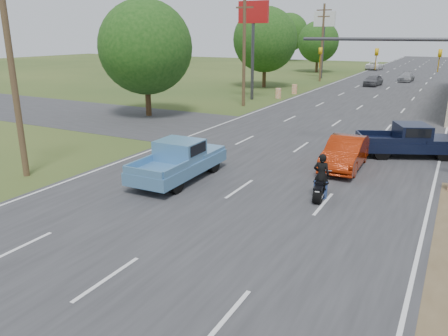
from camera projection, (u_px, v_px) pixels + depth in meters
The scene contains 24 objects.
ground at pixel (107, 279), 11.67m from camera, with size 200.00×200.00×0.00m, color #2A441B.
main_road at pixel (376, 96), 45.33m from camera, with size 15.00×180.00×0.02m, color #2D2D30.
cross_road at pixel (312, 140), 26.82m from camera, with size 120.00×10.00×0.02m, color #2D2D30.
utility_pole_4 at pixel (10, 57), 18.61m from camera, with size 2.00×0.28×10.00m.
utility_pole_5 at pixel (244, 45), 37.96m from camera, with size 2.00×0.28×10.00m.
utility_pole_6 at pixel (322, 41), 58.15m from camera, with size 2.00×0.28×10.00m.
tree_0 at pixel (146, 47), 33.28m from camera, with size 7.14×7.14×8.84m.
tree_1 at pixel (265, 40), 51.47m from camera, with size 7.56×7.56×9.36m.
tree_2 at pixel (318, 42), 72.17m from camera, with size 6.72×6.72×8.32m.
tree_4 at pixel (152, 31), 97.64m from camera, with size 9.24×9.24×11.44m.
tree_6 at pixel (289, 32), 103.26m from camera, with size 8.82×8.82×10.92m.
barrel_2 at pixel (278, 93), 43.98m from camera, with size 0.56×0.56×1.00m, color orange.
barrel_3 at pixel (294, 89), 47.21m from camera, with size 0.56×0.56×1.00m, color orange.
pole_sign_left_near at pixel (253, 24), 41.23m from camera, with size 3.00×0.35×9.20m.
pole_sign_left_far at pixel (324, 27), 61.42m from camera, with size 3.00×0.35×9.20m.
signal_mast at pixel (424, 64), 21.93m from camera, with size 9.12×0.40×7.00m.
red_convertible at pixel (345, 153), 21.08m from camera, with size 1.60×4.59×1.51m, color #902006.
motorcycle at pixel (320, 188), 17.20m from camera, with size 0.63×2.00×1.01m.
rider at pixel (321, 178), 17.11m from camera, with size 0.64×0.42×1.76m, color black.
blue_pickup at pixel (180, 159), 19.53m from camera, with size 2.17×5.40×1.78m.
navy_pickup at pixel (411, 140), 23.12m from camera, with size 5.61×3.98×1.74m.
distant_car_grey at pixel (373, 80), 54.28m from camera, with size 1.63×4.05×1.38m, color #5D5D62.
distant_car_silver at pixel (406, 77), 59.16m from camera, with size 1.71×4.20×1.22m, color #9B9B9F.
distant_car_white at pixel (375, 66), 78.29m from camera, with size 2.35×5.09×1.42m, color white.
Camera 1 is at (7.62, -7.56, 6.30)m, focal length 35.00 mm.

